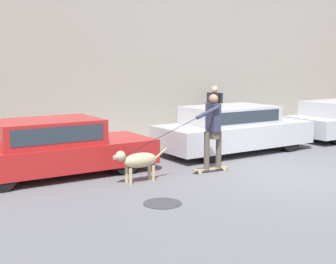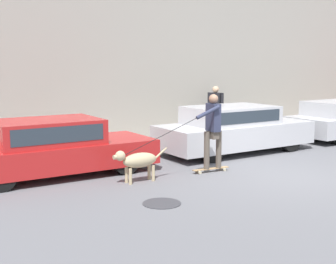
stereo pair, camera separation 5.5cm
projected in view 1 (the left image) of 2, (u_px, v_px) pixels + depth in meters
ground_plane at (282, 176)px, 10.40m from camera, size 36.00×36.00×0.00m
back_wall at (149, 57)px, 14.91m from camera, size 32.00×0.30×5.32m
sidewalk_curb at (168, 143)px, 14.35m from camera, size 30.00×1.91×0.10m
parked_car_0 at (53, 149)px, 10.31m from camera, size 4.39×1.74×1.27m
parked_car_1 at (233, 130)px, 13.04m from camera, size 4.51×1.80×1.30m
dog at (138, 161)px, 9.75m from camera, size 1.28×0.33×0.71m
skateboarder at (212, 128)px, 10.62m from camera, size 2.74×0.54×1.79m
pedestrian_with_bag at (214, 108)px, 15.58m from camera, size 0.36×0.71×1.62m
manhole_cover at (162, 203)px, 8.32m from camera, size 0.69×0.69×0.01m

